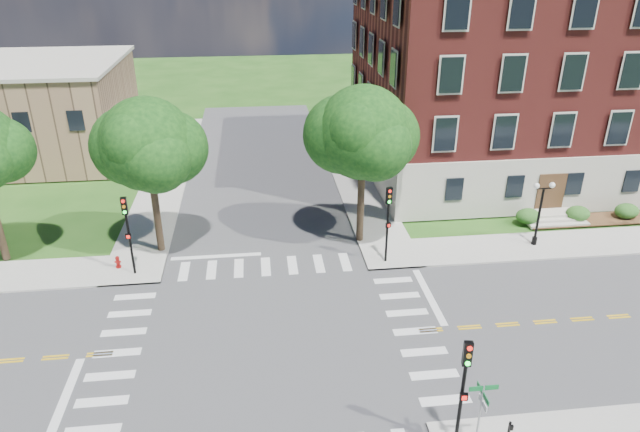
{
  "coord_description": "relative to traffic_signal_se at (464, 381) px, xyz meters",
  "views": [
    {
      "loc": [
        -0.19,
        -22.43,
        17.36
      ],
      "look_at": [
        3.26,
        7.18,
        3.2
      ],
      "focal_mm": 32.0,
      "sensor_mm": 36.0,
      "label": 1
    }
  ],
  "objects": [
    {
      "name": "ground",
      "position": [
        -6.81,
        7.18,
        -3.19
      ],
      "size": [
        160.0,
        160.0,
        0.0
      ],
      "primitive_type": "plane",
      "color": "#1F4A15",
      "rests_on": "ground"
    },
    {
      "name": "stop_bar_east",
      "position": [
        1.99,
        10.18,
        -3.19
      ],
      "size": [
        0.4,
        5.5,
        0.0
      ],
      "primitive_type": "cube",
      "color": "silver",
      "rests_on": "ground"
    },
    {
      "name": "road_ns",
      "position": [
        -6.81,
        7.18,
        -3.18
      ],
      "size": [
        12.0,
        90.0,
        0.01
      ],
      "primitive_type": "cube",
      "color": "#3D3D3F",
      "rests_on": "ground"
    },
    {
      "name": "tree_c",
      "position": [
        -13.25,
        17.12,
        3.82
      ],
      "size": [
        5.5,
        5.5,
        9.66
      ],
      "color": "#322619",
      "rests_on": "ground"
    },
    {
      "name": "street_sign_pole",
      "position": [
        0.63,
        -0.35,
        -0.88
      ],
      "size": [
        1.1,
        1.1,
        3.1
      ],
      "color": "gray",
      "rests_on": "ground"
    },
    {
      "name": "traffic_signal_se",
      "position": [
        0.0,
        0.0,
        0.0
      ],
      "size": [
        0.35,
        0.4,
        4.8
      ],
      "color": "black",
      "rests_on": "ground"
    },
    {
      "name": "traffic_signal_nw",
      "position": [
        -14.4,
        14.34,
        0.0
      ],
      "size": [
        0.33,
        0.36,
        4.8
      ],
      "color": "black",
      "rests_on": "ground"
    },
    {
      "name": "sidewalk_ne",
      "position": [
        8.57,
        22.56,
        -3.13
      ],
      "size": [
        34.0,
        34.0,
        0.12
      ],
      "color": "#9E9B93",
      "rests_on": "ground"
    },
    {
      "name": "fire_hydrant",
      "position": [
        -15.48,
        15.13,
        -2.72
      ],
      "size": [
        0.35,
        0.35,
        0.75
      ],
      "color": "maroon",
      "rests_on": "ground"
    },
    {
      "name": "traffic_signal_ne",
      "position": [
        0.41,
        14.04,
        0.0
      ],
      "size": [
        0.38,
        0.45,
        4.8
      ],
      "color": "black",
      "rests_on": "ground"
    },
    {
      "name": "sidewalk_nw",
      "position": [
        -22.18,
        22.56,
        -3.13
      ],
      "size": [
        34.0,
        34.0,
        0.12
      ],
      "color": "#9E9B93",
      "rests_on": "ground"
    },
    {
      "name": "road_ew",
      "position": [
        -6.81,
        7.18,
        -3.18
      ],
      "size": [
        90.0,
        12.0,
        0.01
      ],
      "primitive_type": "cube",
      "color": "#3D3D3F",
      "rests_on": "ground"
    },
    {
      "name": "twin_lamp_west",
      "position": [
        10.3,
        15.06,
        -0.66
      ],
      "size": [
        1.36,
        0.36,
        4.23
      ],
      "color": "black",
      "rests_on": "ground"
    },
    {
      "name": "tree_d",
      "position": [
        -0.65,
        17.0,
        4.1
      ],
      "size": [
        5.68,
        5.68,
        10.03
      ],
      "color": "#322619",
      "rests_on": "ground"
    },
    {
      "name": "crosswalk_east",
      "position": [
        0.39,
        7.18,
        -3.19
      ],
      "size": [
        2.2,
        10.2,
        0.02
      ],
      "primitive_type": null,
      "color": "silver",
      "rests_on": "ground"
    },
    {
      "name": "main_building",
      "position": [
        17.19,
        29.18,
        5.15
      ],
      "size": [
        30.6,
        22.4,
        16.5
      ],
      "color": "#BAB4A4",
      "rests_on": "ground"
    },
    {
      "name": "secondary_building",
      "position": [
        -28.81,
        37.18,
        1.09
      ],
      "size": [
        20.4,
        15.4,
        8.3
      ],
      "color": "#856349",
      "rests_on": "ground"
    }
  ]
}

